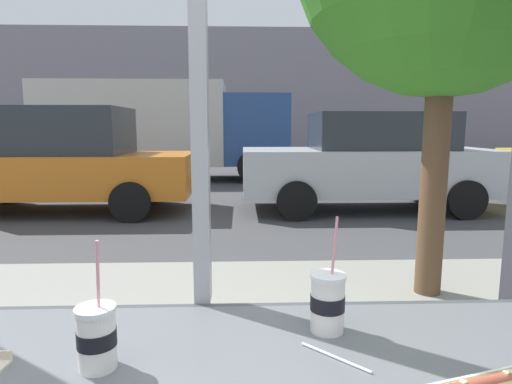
{
  "coord_description": "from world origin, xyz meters",
  "views": [
    {
      "loc": [
        0.12,
        -1.22,
        1.48
      ],
      "look_at": [
        0.27,
        2.89,
        0.86
      ],
      "focal_mm": 30.09,
      "sensor_mm": 36.0,
      "label": 1
    }
  ],
  "objects": [
    {
      "name": "window_wall",
      "position": [
        0.0,
        0.08,
        1.79
      ],
      "size": [
        2.85,
        0.2,
        2.9
      ],
      "color": "#2D2D33",
      "rests_on": "ground"
    },
    {
      "name": "sidewalk_strip",
      "position": [
        0.0,
        1.6,
        0.06
      ],
      "size": [
        16.0,
        2.8,
        0.12
      ],
      "primitive_type": "cube",
      "color": "gray",
      "rests_on": "ground"
    },
    {
      "name": "soda_cup_left",
      "position": [
        -0.2,
        -0.31,
        1.02
      ],
      "size": [
        0.09,
        0.09,
        0.3
      ],
      "color": "white",
      "rests_on": "window_counter"
    },
    {
      "name": "loose_straw",
      "position": [
        0.34,
        -0.29,
        0.95
      ],
      "size": [
        0.14,
        0.14,
        0.01
      ],
      "primitive_type": "cylinder",
      "rotation": [
        0.0,
        1.57,
        -0.78
      ],
      "color": "white",
      "rests_on": "window_counter"
    },
    {
      "name": "parked_car_silver",
      "position": [
        2.42,
        6.32,
        0.88
      ],
      "size": [
        4.43,
        1.9,
        1.73
      ],
      "color": "#BCBCC1",
      "rests_on": "ground"
    },
    {
      "name": "ground_plane",
      "position": [
        0.0,
        8.0,
        0.0
      ],
      "size": [
        60.0,
        60.0,
        0.0
      ],
      "primitive_type": "plane",
      "color": "#424244"
    },
    {
      "name": "soda_cup_right",
      "position": [
        0.35,
        -0.15,
        1.02
      ],
      "size": [
        0.09,
        0.09,
        0.32
      ],
      "color": "silver",
      "rests_on": "window_counter"
    },
    {
      "name": "building_facade_far",
      "position": [
        0.0,
        19.51,
        2.97
      ],
      "size": [
        28.0,
        1.2,
        5.94
      ],
      "primitive_type": "cube",
      "color": "gray",
      "rests_on": "ground"
    },
    {
      "name": "parked_car_orange",
      "position": [
        -3.03,
        6.32,
        0.91
      ],
      "size": [
        4.56,
        1.94,
        1.81
      ],
      "color": "orange",
      "rests_on": "ground"
    },
    {
      "name": "box_truck",
      "position": [
        -2.03,
        10.98,
        1.5
      ],
      "size": [
        6.72,
        2.44,
        2.67
      ],
      "color": "beige",
      "rests_on": "ground"
    }
  ]
}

